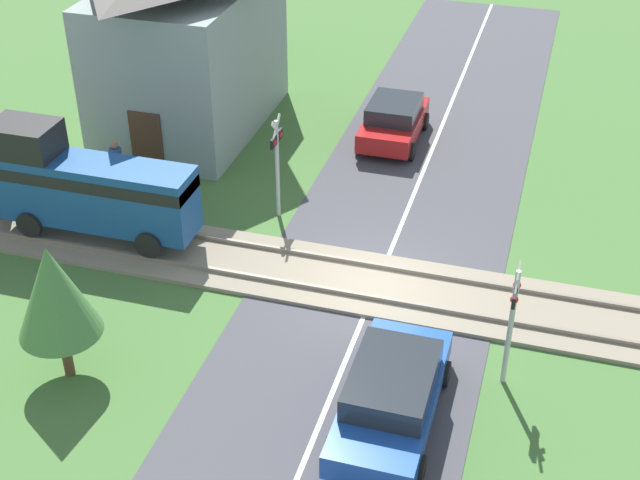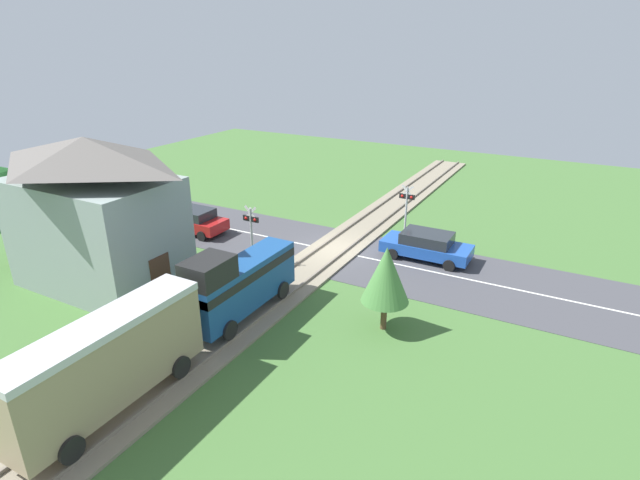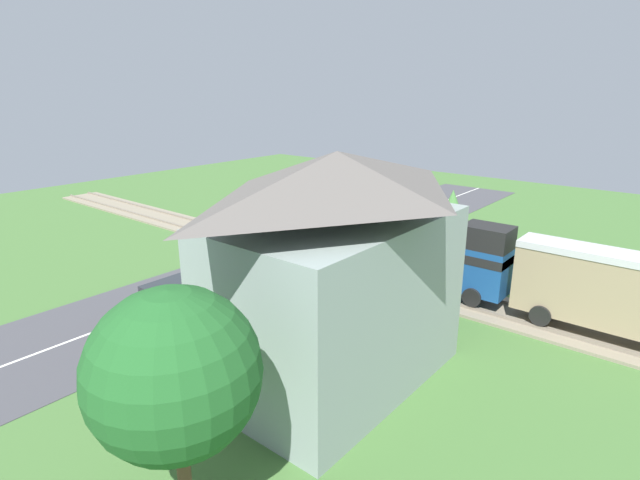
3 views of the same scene
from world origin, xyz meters
name	(u,v)px [view 2 (image 2 of 3)]	position (x,y,z in m)	size (l,w,h in m)	color
ground_plane	(334,251)	(0.00, 0.00, 0.00)	(60.00, 60.00, 0.00)	#426B33
road_surface	(334,251)	(0.00, 0.00, 0.01)	(48.00, 6.40, 0.02)	#424247
track_bed	(334,250)	(0.00, 0.00, 0.07)	(2.80, 48.00, 0.24)	gray
train	(179,318)	(0.00, 11.62, 1.86)	(1.58, 12.57, 3.18)	navy
car_near_crossing	(426,245)	(-4.71, -1.44, 0.77)	(4.59, 2.06, 1.46)	#1E4CA8
car_far_side	(195,220)	(8.51, 1.44, 0.77)	(3.72, 1.96, 1.48)	#A81919
crossing_signal_west_approach	(406,205)	(-2.74, -3.65, 2.05)	(0.90, 0.18, 3.20)	#B7B7B7
crossing_signal_east_approach	(251,228)	(2.74, 3.65, 2.05)	(0.90, 0.18, 3.20)	#B7B7B7
station_building	(96,215)	(7.74, 8.51, 3.36)	(7.84, 5.03, 6.90)	gray
pedestrian_by_station	(174,296)	(2.93, 9.00, 0.73)	(0.39, 0.39, 1.59)	#2D4C8E
tree_roadside_hedge	(386,275)	(-5.34, 6.04, 2.37)	(1.88, 1.88, 3.51)	brown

